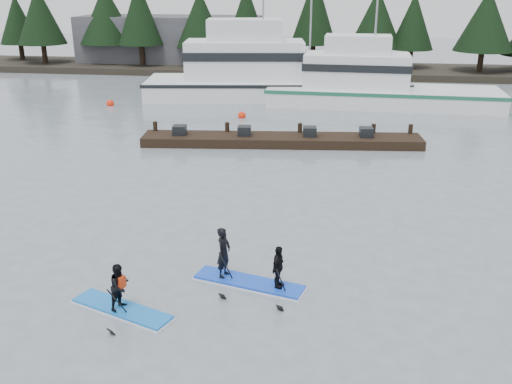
# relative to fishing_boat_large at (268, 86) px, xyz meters

# --- Properties ---
(ground) EXTENTS (160.00, 160.00, 0.00)m
(ground) POSITION_rel_fishing_boat_large_xyz_m (2.42, -29.43, -0.82)
(ground) COLOR slate
(ground) RESTS_ON ground
(far_shore) EXTENTS (70.00, 8.00, 0.60)m
(far_shore) POSITION_rel_fishing_boat_large_xyz_m (2.42, 12.57, -0.52)
(far_shore) COLOR #2D281E
(far_shore) RESTS_ON ground
(treeline) EXTENTS (60.00, 4.00, 8.00)m
(treeline) POSITION_rel_fishing_boat_large_xyz_m (2.42, 12.57, -0.82)
(treeline) COLOR black
(treeline) RESTS_ON ground
(waterfront_building) EXTENTS (18.00, 6.00, 5.00)m
(waterfront_building) POSITION_rel_fishing_boat_large_xyz_m (-11.58, 14.57, 1.68)
(waterfront_building) COLOR #4C4C51
(waterfront_building) RESTS_ON ground
(fishing_boat_large) EXTENTS (19.72, 7.81, 10.65)m
(fishing_boat_large) POSITION_rel_fishing_boat_large_xyz_m (0.00, 0.00, 0.00)
(fishing_boat_large) COLOR white
(fishing_boat_large) RESTS_ON ground
(fishing_boat_medium) EXTENTS (16.16, 5.16, 9.31)m
(fishing_boat_medium) POSITION_rel_fishing_boat_large_xyz_m (7.91, -1.80, -0.15)
(fishing_boat_medium) COLOR white
(fishing_boat_medium) RESTS_ON ground
(floating_dock) EXTENTS (15.05, 3.41, 0.50)m
(floating_dock) POSITION_rel_fishing_boat_large_xyz_m (2.34, -13.05, -0.57)
(floating_dock) COLOR black
(floating_dock) RESTS_ON ground
(buoy_b) EXTENTS (0.51, 0.51, 0.51)m
(buoy_b) POSITION_rel_fishing_boat_large_xyz_m (-0.82, -7.00, -0.82)
(buoy_b) COLOR #FF2A0C
(buoy_b) RESTS_ON ground
(buoy_c) EXTENTS (0.55, 0.55, 0.55)m
(buoy_c) POSITION_rel_fishing_boat_large_xyz_m (12.73, -3.32, -0.82)
(buoy_c) COLOR #FF2A0C
(buoy_c) RESTS_ON ground
(buoy_a) EXTENTS (0.53, 0.53, 0.53)m
(buoy_a) POSITION_rel_fishing_boat_large_xyz_m (-10.66, -4.56, -0.82)
(buoy_a) COLOR #FF2A0C
(buoy_a) RESTS_ON ground
(paddleboard_solo) EXTENTS (3.01, 1.74, 1.85)m
(paddleboard_solo) POSITION_rel_fishing_boat_large_xyz_m (-0.27, -30.07, -0.32)
(paddleboard_solo) COLOR blue
(paddleboard_solo) RESTS_ON ground
(paddleboard_duo) EXTENTS (3.34, 1.70, 2.11)m
(paddleboard_duo) POSITION_rel_fishing_boat_large_xyz_m (2.89, -28.18, -0.25)
(paddleboard_duo) COLOR blue
(paddleboard_duo) RESTS_ON ground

